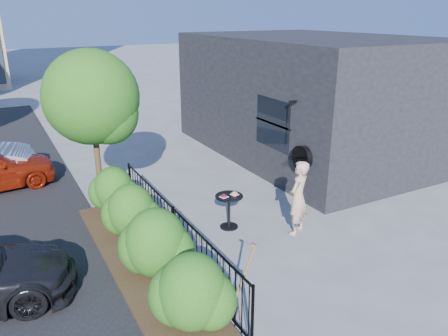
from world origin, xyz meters
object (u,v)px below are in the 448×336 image
patio_tree (95,103)px  woman (298,198)px  shovel (241,285)px  cafe_table (229,206)px

patio_tree → woman: (3.54, -3.15, -1.91)m
shovel → woman: bearing=36.2°
patio_tree → woman: 5.11m
cafe_table → shovel: shovel is taller
cafe_table → shovel: bearing=-115.4°
patio_tree → shovel: (0.98, -5.02, -2.19)m
woman → shovel: (-2.56, -1.87, -0.28)m
patio_tree → woman: bearing=-41.6°
cafe_table → woman: bearing=-37.8°
woman → shovel: woman is taller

